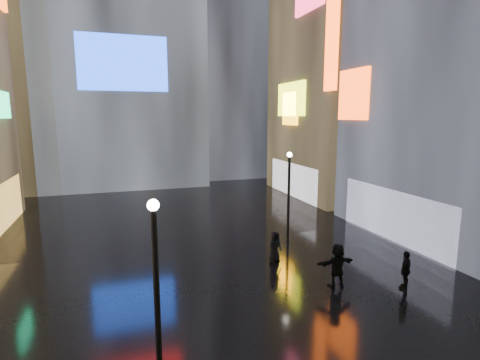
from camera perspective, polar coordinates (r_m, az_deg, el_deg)
name	(u,v)px	position (r m, az deg, el deg)	size (l,w,h in m)	color
ground	(196,244)	(21.83, -6.75, -9.62)	(140.00, 140.00, 0.00)	black
building_right_far	(346,39)	(36.87, 15.86, 19.96)	(10.28, 12.00, 28.00)	black
tower_flank_right	(222,35)	(49.00, -2.77, 21.25)	(12.00, 12.00, 34.00)	black
tower_flank_left	(0,54)	(43.74, -32.75, 15.85)	(10.00, 10.00, 26.00)	black
lamp_near	(156,286)	(10.11, -12.62, -15.44)	(0.30, 0.30, 5.20)	black
lamp_far	(289,191)	(21.65, 7.44, -1.70)	(0.30, 0.30, 5.20)	black
pedestrian_3	(406,270)	(17.62, 23.94, -12.39)	(0.96, 0.40, 1.64)	black
pedestrian_4	(275,246)	(19.08, 5.34, -10.03)	(0.75, 0.49, 1.54)	black
pedestrian_5	(337,265)	(16.80, 14.58, -12.45)	(1.76, 0.56, 1.90)	black
umbrella_2	(275,223)	(18.70, 5.40, -6.47)	(1.01, 1.03, 0.92)	black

